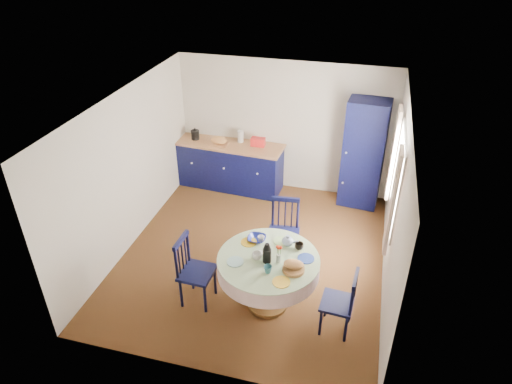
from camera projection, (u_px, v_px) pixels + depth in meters
The scene contains 17 objects.
floor at pixel (253, 254), 7.26m from camera, with size 4.50×4.50×0.00m, color black.
ceiling at pixel (253, 105), 5.96m from camera, with size 4.50×4.50×0.00m, color white.
wall_back at pixel (285, 127), 8.47m from camera, with size 4.00×0.02×2.50m, color beige.
wall_left at pixel (129, 170), 7.05m from camera, with size 0.02×4.50×2.50m, color beige.
wall_right at pixel (395, 206), 6.18m from camera, with size 0.02×4.50×2.50m, color beige.
window at pixel (395, 177), 6.29m from camera, with size 0.10×1.74×1.45m.
kitchen_counter at pixel (230, 165), 8.85m from camera, with size 2.11×0.78×1.17m.
pantry_cabinet at pixel (363, 154), 8.07m from camera, with size 0.74×0.56×2.00m.
dining_table at pixel (269, 266), 5.98m from camera, with size 1.34×1.34×1.09m.
chair_left at pixel (194, 270), 6.15m from camera, with size 0.46×0.48×1.03m.
chair_far at pixel (284, 232), 6.89m from camera, with size 0.51×0.49×1.04m.
chair_right at pixel (341, 302), 5.71m from camera, with size 0.43×0.45×0.94m.
mug_a at pixel (257, 256), 5.88m from camera, with size 0.13×0.13×0.10m, color silver.
mug_b at pixel (268, 269), 5.65m from camera, with size 0.11×0.11×0.10m, color #316572.
mug_c at pixel (299, 246), 6.06m from camera, with size 0.12×0.12×0.09m, color black.
mug_d at pixel (261, 239), 6.19m from camera, with size 0.10×0.10×0.09m, color silver.
cobalt_bowl at pixel (257, 239), 6.22m from camera, with size 0.25×0.25×0.06m, color navy.
Camera 1 is at (1.49, -5.49, 4.62)m, focal length 32.00 mm.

